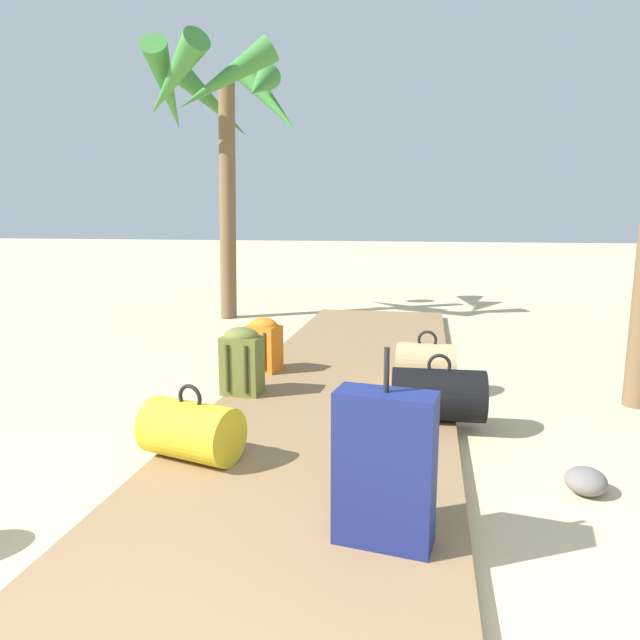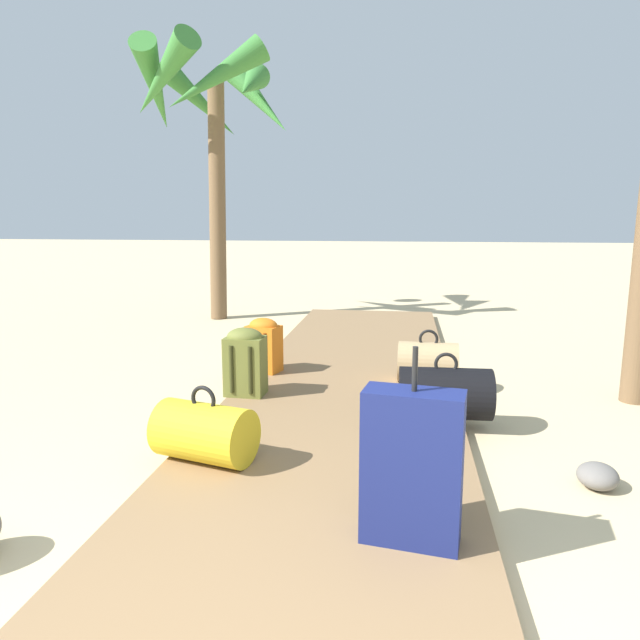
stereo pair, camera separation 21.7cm
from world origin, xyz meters
The scene contains 10 objects.
ground_plane centered at (0.00, 3.10, 0.00)m, with size 60.00×60.00×0.00m, color #D1BA8C.
boardwalk centered at (0.00, 3.88, 0.04)m, with size 1.79×7.75×0.08m, color olive.
backpack_orange centered at (-0.78, 4.15, 0.34)m, with size 0.34×0.28×0.50m.
duffel_bag_tan centered at (0.68, 4.00, 0.26)m, with size 0.51×0.37×0.46m.
backpack_olive centered at (-0.76, 3.44, 0.36)m, with size 0.31×0.26×0.54m.
suitcase_navy centered at (0.52, 1.48, 0.42)m, with size 0.45×0.25×0.87m.
duffel_bag_yellow centered at (-0.66, 2.17, 0.25)m, with size 0.63×0.48×0.45m.
duffel_bag_black centered at (0.77, 3.10, 0.26)m, with size 0.65×0.38×0.47m.
palm_tree_far_left centered at (-2.30, 7.28, 2.99)m, with size 2.37×2.44×3.82m.
rock_right_mid centered at (1.55, 2.29, 0.07)m, with size 0.22×0.24×0.14m, color slate.
Camera 1 is at (0.67, -0.88, 1.49)m, focal length 32.79 mm.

